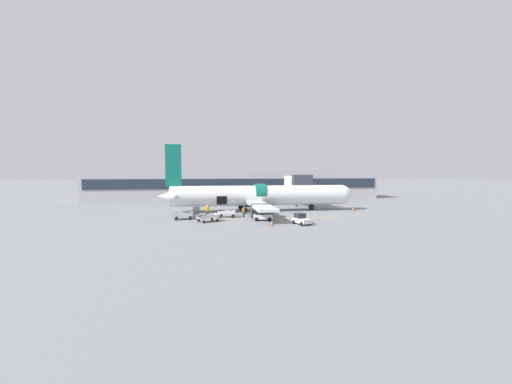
# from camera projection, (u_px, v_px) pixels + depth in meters

# --- Properties ---
(ground_plane) EXTENTS (500.00, 500.00, 0.00)m
(ground_plane) POSITION_uv_depth(u_px,v_px,m) (258.00, 217.00, 48.29)
(ground_plane) COLOR slate
(apron_marking_line) EXTENTS (22.15, 1.06, 0.01)m
(apron_marking_line) POSITION_uv_depth(u_px,v_px,m) (267.00, 218.00, 47.34)
(apron_marking_line) COLOR yellow
(apron_marking_line) RESTS_ON ground_plane
(terminal_strip) EXTENTS (72.48, 8.21, 7.42)m
(terminal_strip) POSITION_uv_depth(u_px,v_px,m) (237.00, 185.00, 80.07)
(terminal_strip) COLOR #B2B2B7
(terminal_strip) RESTS_ON ground_plane
(jet_bridge_stub) EXTENTS (3.65, 8.96, 6.39)m
(jet_bridge_stub) POSITION_uv_depth(u_px,v_px,m) (298.00, 183.00, 61.79)
(jet_bridge_stub) COLOR #4C4C51
(jet_bridge_stub) RESTS_ON ground_plane
(airplane) EXTENTS (34.58, 29.03, 11.58)m
(airplane) POSITION_uv_depth(u_px,v_px,m) (257.00, 196.00, 55.26)
(airplane) COLOR white
(airplane) RESTS_ON ground_plane
(baggage_tug_lead) EXTENTS (3.06, 2.30, 1.57)m
(baggage_tug_lead) POSITION_uv_depth(u_px,v_px,m) (262.00, 216.00, 44.81)
(baggage_tug_lead) COLOR silver
(baggage_tug_lead) RESTS_ON ground_plane
(baggage_tug_mid) EXTENTS (2.36, 3.00, 1.48)m
(baggage_tug_mid) POSITION_uv_depth(u_px,v_px,m) (301.00, 220.00, 41.46)
(baggage_tug_mid) COLOR white
(baggage_tug_mid) RESTS_ON ground_plane
(baggage_cart_loading) EXTENTS (3.61, 2.04, 1.15)m
(baggage_cart_loading) POSITION_uv_depth(u_px,v_px,m) (227.00, 214.00, 47.91)
(baggage_cart_loading) COLOR silver
(baggage_cart_loading) RESTS_ON ground_plane
(baggage_cart_queued) EXTENTS (3.74, 2.19, 1.07)m
(baggage_cart_queued) POSITION_uv_depth(u_px,v_px,m) (184.00, 216.00, 45.85)
(baggage_cart_queued) COLOR #B7BABF
(baggage_cart_queued) RESTS_ON ground_plane
(baggage_cart_empty) EXTENTS (3.80, 2.75, 1.01)m
(baggage_cart_empty) POSITION_uv_depth(u_px,v_px,m) (208.00, 218.00, 43.68)
(baggage_cart_empty) COLOR silver
(baggage_cart_empty) RESTS_ON ground_plane
(ground_crew_loader_a) EXTENTS (0.57, 0.57, 1.79)m
(ground_crew_loader_a) POSITION_uv_depth(u_px,v_px,m) (208.00, 211.00, 48.49)
(ground_crew_loader_a) COLOR #1E2338
(ground_crew_loader_a) RESTS_ON ground_plane
(ground_crew_loader_b) EXTENTS (0.48, 0.52, 1.56)m
(ground_crew_loader_b) POSITION_uv_depth(u_px,v_px,m) (244.00, 212.00, 48.00)
(ground_crew_loader_b) COLOR #2D2D33
(ground_crew_loader_b) RESTS_ON ground_plane
(ground_crew_driver) EXTENTS (0.64, 0.49, 1.84)m
(ground_crew_driver) POSITION_uv_depth(u_px,v_px,m) (207.00, 210.00, 49.78)
(ground_crew_driver) COLOR #1E2338
(ground_crew_driver) RESTS_ON ground_plane
(safety_cone_nose) EXTENTS (0.60, 0.60, 0.58)m
(safety_cone_nose) POSITION_uv_depth(u_px,v_px,m) (353.00, 209.00, 56.57)
(safety_cone_nose) COLOR black
(safety_cone_nose) RESTS_ON ground_plane
(safety_cone_engine_left) EXTENTS (0.56, 0.56, 0.72)m
(safety_cone_engine_left) POSITION_uv_depth(u_px,v_px,m) (272.00, 223.00, 40.61)
(safety_cone_engine_left) COLOR black
(safety_cone_engine_left) RESTS_ON ground_plane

